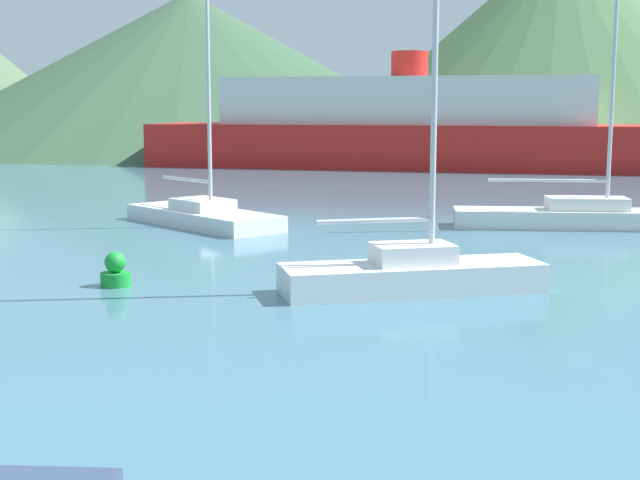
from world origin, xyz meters
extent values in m
cube|color=white|center=(-6.22, 23.49, 0.25)|extent=(6.21, 4.90, 0.49)
cube|color=white|center=(-6.22, 23.49, 0.67)|extent=(2.28, 2.14, 0.35)
cylinder|color=#BCBCC1|center=(-5.84, 23.25, 4.10)|extent=(0.12, 0.12, 7.22)
cylinder|color=#BCBCC1|center=(-7.00, 23.98, 1.39)|extent=(2.38, 1.53, 0.10)
cube|color=white|center=(2.04, 15.42, 0.29)|extent=(5.37, 3.96, 0.58)
cube|color=white|center=(2.04, 15.42, 0.78)|extent=(1.91, 1.72, 0.40)
cylinder|color=#BCBCC1|center=(2.38, 15.62, 5.11)|extent=(0.12, 0.12, 9.07)
cylinder|color=#BCBCC1|center=(1.35, 15.03, 1.48)|extent=(2.12, 1.27, 0.10)
cube|color=white|center=(5.35, 26.38, 0.28)|extent=(8.22, 3.15, 0.56)
cube|color=white|center=(5.35, 26.38, 0.76)|extent=(2.59, 1.57, 0.39)
cylinder|color=#BCBCC1|center=(5.94, 26.50, 5.05)|extent=(0.12, 0.12, 8.98)
cylinder|color=#BCBCC1|center=(4.16, 26.14, 1.46)|extent=(3.58, 0.81, 0.10)
cube|color=red|center=(-5.49, 52.81, 1.31)|extent=(31.88, 10.49, 2.61)
cube|color=silver|center=(-5.49, 52.81, 4.02)|extent=(22.38, 8.70, 2.82)
cylinder|color=red|center=(-5.49, 52.81, 6.24)|extent=(2.26, 2.26, 1.60)
cylinder|color=green|center=(-4.01, 14.20, 0.14)|extent=(0.63, 0.63, 0.28)
sphere|color=green|center=(-4.01, 14.20, 0.51)|extent=(0.44, 0.44, 0.44)
cone|color=#38563D|center=(-29.50, 72.65, 6.88)|extent=(51.13, 51.13, 13.75)
cone|color=#476B42|center=(2.70, 71.03, 8.34)|extent=(38.59, 38.59, 16.67)
camera|label=1|loc=(5.38, -2.06, 3.73)|focal=50.00mm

